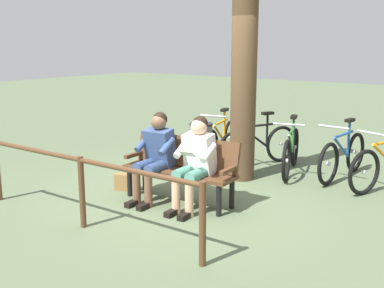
{
  "coord_description": "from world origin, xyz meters",
  "views": [
    {
      "loc": [
        -3.82,
        4.9,
        2.12
      ],
      "look_at": [
        -0.07,
        -0.14,
        0.75
      ],
      "focal_mm": 43.79,
      "sensor_mm": 36.0,
      "label": 1
    }
  ],
  "objects_px": {
    "tree_trunk": "(245,44)",
    "bicycle_orange": "(221,141)",
    "bicycle_green": "(258,145)",
    "person_reading": "(195,159)",
    "person_companion": "(155,152)",
    "bicycle_red": "(291,152)",
    "handbag": "(125,182)",
    "bench": "(182,164)",
    "bicycle_black": "(343,156)",
    "litter_bin": "(201,147)"
  },
  "relations": [
    {
      "from": "bench",
      "to": "tree_trunk",
      "type": "bearing_deg",
      "value": -98.45
    },
    {
      "from": "bicycle_red",
      "to": "tree_trunk",
      "type": "bearing_deg",
      "value": -49.18
    },
    {
      "from": "bicycle_black",
      "to": "bicycle_green",
      "type": "relative_size",
      "value": 1.08
    },
    {
      "from": "handbag",
      "to": "bicycle_red",
      "type": "xyz_separation_m",
      "value": [
        -1.53,
        -2.3,
        0.24
      ]
    },
    {
      "from": "handbag",
      "to": "bicycle_black",
      "type": "xyz_separation_m",
      "value": [
        -2.32,
        -2.51,
        0.24
      ]
    },
    {
      "from": "person_reading",
      "to": "bench",
      "type": "bearing_deg",
      "value": -27.3
    },
    {
      "from": "person_companion",
      "to": "tree_trunk",
      "type": "relative_size",
      "value": 0.29
    },
    {
      "from": "tree_trunk",
      "to": "bicycle_green",
      "type": "distance_m",
      "value": 1.95
    },
    {
      "from": "bicycle_red",
      "to": "handbag",
      "type": "bearing_deg",
      "value": -50.99
    },
    {
      "from": "person_companion",
      "to": "bicycle_green",
      "type": "relative_size",
      "value": 0.77
    },
    {
      "from": "person_reading",
      "to": "handbag",
      "type": "relative_size",
      "value": 4.0
    },
    {
      "from": "bench",
      "to": "handbag",
      "type": "relative_size",
      "value": 5.42
    },
    {
      "from": "litter_bin",
      "to": "bench",
      "type": "bearing_deg",
      "value": 116.08
    },
    {
      "from": "handbag",
      "to": "litter_bin",
      "type": "relative_size",
      "value": 0.37
    },
    {
      "from": "tree_trunk",
      "to": "bicycle_orange",
      "type": "height_order",
      "value": "tree_trunk"
    },
    {
      "from": "litter_bin",
      "to": "handbag",
      "type": "bearing_deg",
      "value": 80.91
    },
    {
      "from": "person_reading",
      "to": "handbag",
      "type": "xyz_separation_m",
      "value": [
        1.27,
        -0.0,
        -0.54
      ]
    },
    {
      "from": "bicycle_orange",
      "to": "bicycle_red",
      "type": "bearing_deg",
      "value": 76.09
    },
    {
      "from": "person_reading",
      "to": "person_companion",
      "type": "height_order",
      "value": "same"
    },
    {
      "from": "tree_trunk",
      "to": "litter_bin",
      "type": "bearing_deg",
      "value": -1.5
    },
    {
      "from": "bicycle_red",
      "to": "bicycle_orange",
      "type": "distance_m",
      "value": 1.38
    },
    {
      "from": "handbag",
      "to": "tree_trunk",
      "type": "relative_size",
      "value": 0.07
    },
    {
      "from": "bench",
      "to": "bicycle_red",
      "type": "relative_size",
      "value": 1.0
    },
    {
      "from": "tree_trunk",
      "to": "bicycle_red",
      "type": "xyz_separation_m",
      "value": [
        -0.48,
        -0.77,
        -1.73
      ]
    },
    {
      "from": "bicycle_black",
      "to": "bicycle_red",
      "type": "relative_size",
      "value": 1.04
    },
    {
      "from": "tree_trunk",
      "to": "bicycle_orange",
      "type": "distance_m",
      "value": 2.11
    },
    {
      "from": "person_reading",
      "to": "bicycle_green",
      "type": "relative_size",
      "value": 0.77
    },
    {
      "from": "person_companion",
      "to": "tree_trunk",
      "type": "bearing_deg",
      "value": -108.82
    },
    {
      "from": "bench",
      "to": "person_reading",
      "type": "bearing_deg",
      "value": 152.7
    },
    {
      "from": "bench",
      "to": "bicycle_black",
      "type": "relative_size",
      "value": 0.97
    },
    {
      "from": "bicycle_red",
      "to": "bicycle_green",
      "type": "height_order",
      "value": "same"
    },
    {
      "from": "bench",
      "to": "tree_trunk",
      "type": "height_order",
      "value": "tree_trunk"
    },
    {
      "from": "tree_trunk",
      "to": "bicycle_green",
      "type": "xyz_separation_m",
      "value": [
        0.19,
        -0.88,
        -1.73
      ]
    },
    {
      "from": "bench",
      "to": "handbag",
      "type": "height_order",
      "value": "bench"
    },
    {
      "from": "person_companion",
      "to": "bicycle_orange",
      "type": "relative_size",
      "value": 0.73
    },
    {
      "from": "person_reading",
      "to": "handbag",
      "type": "bearing_deg",
      "value": -3.79
    },
    {
      "from": "bicycle_red",
      "to": "bench",
      "type": "bearing_deg",
      "value": -32.67
    },
    {
      "from": "bench",
      "to": "bicycle_red",
      "type": "height_order",
      "value": "bicycle_red"
    },
    {
      "from": "handbag",
      "to": "person_reading",
      "type": "bearing_deg",
      "value": 179.85
    },
    {
      "from": "person_reading",
      "to": "bicycle_orange",
      "type": "bearing_deg",
      "value": -67.85
    },
    {
      "from": "litter_bin",
      "to": "person_companion",
      "type": "bearing_deg",
      "value": 103.42
    },
    {
      "from": "handbag",
      "to": "bicycle_green",
      "type": "bearing_deg",
      "value": -109.72
    },
    {
      "from": "bicycle_green",
      "to": "person_reading",
      "type": "bearing_deg",
      "value": 34.24
    },
    {
      "from": "person_reading",
      "to": "bicycle_red",
      "type": "relative_size",
      "value": 0.74
    },
    {
      "from": "bench",
      "to": "person_reading",
      "type": "distance_m",
      "value": 0.39
    },
    {
      "from": "tree_trunk",
      "to": "bicycle_red",
      "type": "relative_size",
      "value": 2.58
    },
    {
      "from": "person_reading",
      "to": "bicycle_orange",
      "type": "relative_size",
      "value": 0.73
    },
    {
      "from": "handbag",
      "to": "person_companion",
      "type": "bearing_deg",
      "value": 176.06
    },
    {
      "from": "person_reading",
      "to": "handbag",
      "type": "height_order",
      "value": "person_reading"
    },
    {
      "from": "tree_trunk",
      "to": "bicycle_black",
      "type": "relative_size",
      "value": 2.49
    }
  ]
}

